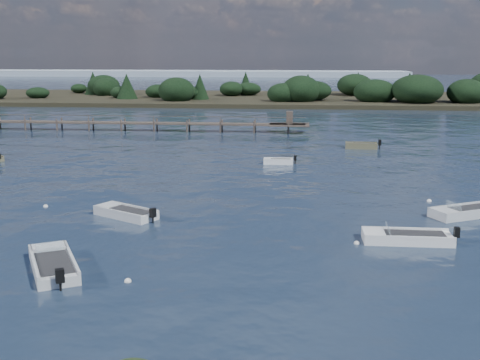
# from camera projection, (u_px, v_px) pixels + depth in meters

# --- Properties ---
(ground) EXTENTS (400.00, 400.00, 0.00)m
(ground) POSITION_uv_depth(u_px,v_px,m) (263.00, 122.00, 87.85)
(ground) COLOR #162133
(ground) RESTS_ON ground
(dinghy_mid_white_b) EXTENTS (4.81, 3.65, 1.22)m
(dinghy_mid_white_b) POSITION_uv_depth(u_px,v_px,m) (466.00, 214.00, 37.05)
(dinghy_mid_white_b) COLOR silver
(dinghy_mid_white_b) RESTS_ON ground
(dinghy_mid_grey) EXTENTS (4.36, 3.44, 1.14)m
(dinghy_mid_grey) POSITION_uv_depth(u_px,v_px,m) (126.00, 214.00, 36.86)
(dinghy_mid_grey) COLOR silver
(dinghy_mid_grey) RESTS_ON ground
(tender_far_white) EXTENTS (2.98, 1.11, 1.02)m
(tender_far_white) POSITION_uv_depth(u_px,v_px,m) (278.00, 162.00, 54.45)
(tender_far_white) COLOR white
(tender_far_white) RESTS_ON ground
(dinghy_near_olive) EXTENTS (3.94, 5.17, 1.29)m
(dinghy_near_olive) POSITION_uv_depth(u_px,v_px,m) (53.00, 267.00, 27.84)
(dinghy_near_olive) COLOR silver
(dinghy_near_olive) RESTS_ON ground
(dinghy_mid_white_a) EXTENTS (5.00, 1.75, 1.17)m
(dinghy_mid_white_a) POSITION_uv_depth(u_px,v_px,m) (407.00, 239.00, 31.98)
(dinghy_mid_white_a) COLOR white
(dinghy_mid_white_a) RESTS_ON ground
(tender_far_grey_b) EXTENTS (3.73, 1.54, 1.27)m
(tender_far_grey_b) POSITION_uv_depth(u_px,v_px,m) (361.00, 147.00, 63.20)
(tender_far_grey_b) COLOR #6C6748
(tender_far_grey_b) RESTS_ON ground
(buoy_a) EXTENTS (0.32, 0.32, 0.32)m
(buoy_a) POSITION_uv_depth(u_px,v_px,m) (128.00, 282.00, 26.45)
(buoy_a) COLOR silver
(buoy_a) RESTS_ON ground
(buoy_b) EXTENTS (0.32, 0.32, 0.32)m
(buoy_b) POSITION_uv_depth(u_px,v_px,m) (357.00, 244.00, 31.72)
(buoy_b) COLOR silver
(buoy_b) RESTS_ON ground
(buoy_c) EXTENTS (0.32, 0.32, 0.32)m
(buoy_c) POSITION_uv_depth(u_px,v_px,m) (46.00, 207.00, 39.33)
(buoy_c) COLOR silver
(buoy_c) RESTS_ON ground
(buoy_d) EXTENTS (0.32, 0.32, 0.32)m
(buoy_d) POSITION_uv_depth(u_px,v_px,m) (429.00, 201.00, 40.75)
(buoy_d) COLOR silver
(buoy_d) RESTS_ON ground
(buoy_e) EXTENTS (0.32, 0.32, 0.32)m
(buoy_e) POSITION_uv_depth(u_px,v_px,m) (269.00, 161.00, 56.09)
(buoy_e) COLOR silver
(buoy_e) RESTS_ON ground
(buoy_extra_a) EXTENTS (0.32, 0.32, 0.32)m
(buoy_extra_a) POSITION_uv_depth(u_px,v_px,m) (286.00, 161.00, 55.80)
(buoy_extra_a) COLOR silver
(buoy_extra_a) RESTS_ON ground
(jetty) EXTENTS (64.50, 3.20, 3.40)m
(jetty) POSITION_uv_depth(u_px,v_px,m) (91.00, 123.00, 78.01)
(jetty) COLOR #4C4038
(jetty) RESTS_ON ground
(far_headland) EXTENTS (190.00, 40.00, 5.80)m
(far_headland) POSITION_uv_depth(u_px,v_px,m) (396.00, 92.00, 124.03)
(far_headland) COLOR black
(far_headland) RESTS_ON ground
(distant_haze) EXTENTS (280.00, 20.00, 2.40)m
(distant_haze) POSITION_uv_depth(u_px,v_px,m) (80.00, 76.00, 261.88)
(distant_haze) COLOR #93A4B6
(distant_haze) RESTS_ON ground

